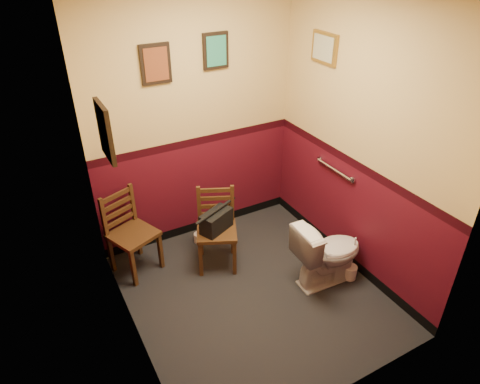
{
  "coord_description": "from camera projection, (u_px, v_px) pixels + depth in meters",
  "views": [
    {
      "loc": [
        -1.56,
        -2.57,
        2.94
      ],
      "look_at": [
        0.0,
        0.25,
        1.0
      ],
      "focal_mm": 32.0,
      "sensor_mm": 36.0,
      "label": 1
    }
  ],
  "objects": [
    {
      "name": "floor",
      "position": [
        253.0,
        293.0,
        4.09
      ],
      "size": [
        2.2,
        2.4,
        0.0
      ],
      "primitive_type": "cube",
      "color": "black",
      "rests_on": "ground"
    },
    {
      "name": "wall_back",
      "position": [
        194.0,
        120.0,
        4.29
      ],
      "size": [
        2.2,
        0.0,
        2.7
      ],
      "primitive_type": "cube",
      "rotation": [
        1.57,
        0.0,
        0.0
      ],
      "color": "#4A0C18",
      "rests_on": "ground"
    },
    {
      "name": "wall_front",
      "position": [
        360.0,
        253.0,
        2.49
      ],
      "size": [
        2.2,
        0.0,
        2.7
      ],
      "primitive_type": "cube",
      "rotation": [
        -1.57,
        0.0,
        0.0
      ],
      "color": "#4A0C18",
      "rests_on": "ground"
    },
    {
      "name": "wall_left",
      "position": [
        118.0,
        205.0,
        2.94
      ],
      "size": [
        0.0,
        2.4,
        2.7
      ],
      "primitive_type": "cube",
      "rotation": [
        1.57,
        0.0,
        1.57
      ],
      "color": "#4A0C18",
      "rests_on": "ground"
    },
    {
      "name": "wall_right",
      "position": [
        360.0,
        141.0,
        3.85
      ],
      "size": [
        0.0,
        2.4,
        2.7
      ],
      "primitive_type": "cube",
      "rotation": [
        1.57,
        0.0,
        -1.57
      ],
      "color": "#4A0C18",
      "rests_on": "ground"
    },
    {
      "name": "grab_bar",
      "position": [
        334.0,
        169.0,
        4.23
      ],
      "size": [
        0.05,
        0.56,
        0.06
      ],
      "color": "silver",
      "rests_on": "wall_right"
    },
    {
      "name": "framed_print_back_a",
      "position": [
        156.0,
        64.0,
        3.82
      ],
      "size": [
        0.28,
        0.04,
        0.36
      ],
      "color": "black",
      "rests_on": "wall_back"
    },
    {
      "name": "framed_print_back_b",
      "position": [
        216.0,
        51.0,
        4.05
      ],
      "size": [
        0.26,
        0.04,
        0.34
      ],
      "color": "black",
      "rests_on": "wall_back"
    },
    {
      "name": "framed_print_left",
      "position": [
        105.0,
        132.0,
        2.76
      ],
      "size": [
        0.04,
        0.3,
        0.38
      ],
      "color": "black",
      "rests_on": "wall_left"
    },
    {
      "name": "framed_print_right",
      "position": [
        324.0,
        48.0,
        3.93
      ],
      "size": [
        0.04,
        0.34,
        0.28
      ],
      "color": "olive",
      "rests_on": "wall_right"
    },
    {
      "name": "toilet",
      "position": [
        328.0,
        253.0,
        4.08
      ],
      "size": [
        0.71,
        0.42,
        0.68
      ],
      "primitive_type": "imported",
      "rotation": [
        0.0,
        0.0,
        1.53
      ],
      "color": "white",
      "rests_on": "floor"
    },
    {
      "name": "toilet_brush",
      "position": [
        350.0,
        271.0,
        4.24
      ],
      "size": [
        0.14,
        0.14,
        0.49
      ],
      "color": "silver",
      "rests_on": "floor"
    },
    {
      "name": "chair_left",
      "position": [
        130.0,
        233.0,
        4.19
      ],
      "size": [
        0.52,
        0.52,
        0.86
      ],
      "rotation": [
        0.0,
        0.0,
        0.39
      ],
      "color": "#3F2613",
      "rests_on": "floor"
    },
    {
      "name": "chair_right",
      "position": [
        217.0,
        229.0,
        4.28
      ],
      "size": [
        0.52,
        0.52,
        0.83
      ],
      "rotation": [
        0.0,
        0.0,
        -0.43
      ],
      "color": "#3F2613",
      "rests_on": "floor"
    },
    {
      "name": "handbag",
      "position": [
        216.0,
        221.0,
        4.18
      ],
      "size": [
        0.37,
        0.29,
        0.24
      ],
      "rotation": [
        0.0,
        0.0,
        0.42
      ],
      "color": "black",
      "rests_on": "chair_right"
    },
    {
      "name": "tp_stack",
      "position": [
        205.0,
        231.0,
        4.73
      ],
      "size": [
        0.25,
        0.15,
        0.32
      ],
      "color": "silver",
      "rests_on": "floor"
    }
  ]
}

